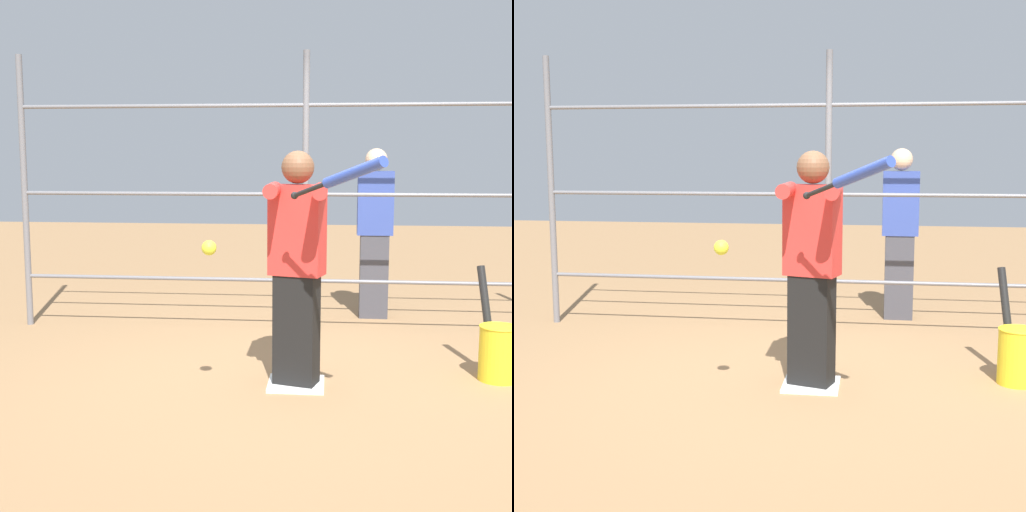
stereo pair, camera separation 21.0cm
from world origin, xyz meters
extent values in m
plane|color=#9E754C|center=(0.00, 0.00, 0.00)|extent=(24.00, 24.00, 0.00)
cube|color=white|center=(0.00, 0.00, 0.01)|extent=(0.40, 0.40, 0.02)
cylinder|color=slate|center=(0.00, -1.60, 1.28)|extent=(0.06, 0.06, 2.57)
cylinder|color=slate|center=(2.67, -1.60, 1.28)|extent=(0.06, 0.06, 2.57)
cylinder|color=slate|center=(0.00, -1.60, 0.48)|extent=(5.34, 0.04, 0.04)
cylinder|color=slate|center=(0.00, -1.60, 1.28)|extent=(5.34, 0.04, 0.04)
cylinder|color=slate|center=(0.00, -1.60, 2.08)|extent=(5.34, 0.04, 0.04)
cube|color=black|center=(0.00, 0.00, 0.40)|extent=(0.34, 0.26, 0.81)
cube|color=red|center=(0.00, 0.00, 1.12)|extent=(0.41, 0.30, 0.63)
sphere|color=brown|center=(0.00, 0.00, 1.56)|extent=(0.23, 0.23, 0.23)
cylinder|color=red|center=(-0.16, 0.27, 1.41)|extent=(0.10, 0.45, 0.10)
cylinder|color=red|center=(0.16, 0.18, 1.41)|extent=(0.10, 0.45, 0.10)
sphere|color=black|center=(0.00, 0.45, 1.39)|extent=(0.05, 0.05, 0.05)
cylinder|color=black|center=(-0.10, 0.57, 1.43)|extent=(0.23, 0.27, 0.12)
cylinder|color=#334CB2|center=(-0.35, 0.87, 1.54)|extent=(0.37, 0.42, 0.19)
sphere|color=yellow|center=(0.54, 0.51, 1.05)|extent=(0.10, 0.10, 0.10)
cylinder|color=yellow|center=(-1.47, -0.27, 0.20)|extent=(0.28, 0.28, 0.40)
torus|color=yellow|center=(-1.47, -0.27, 0.40)|extent=(0.29, 0.29, 0.01)
cylinder|color=black|center=(-1.41, -0.45, 0.42)|extent=(0.15, 0.34, 0.78)
cube|color=#3F3F47|center=(-0.68, -2.26, 0.42)|extent=(0.28, 0.17, 0.85)
cube|color=#334799|center=(-0.68, -2.26, 1.16)|extent=(0.35, 0.19, 0.63)
sphere|color=beige|center=(-0.68, -2.26, 1.60)|extent=(0.22, 0.22, 0.22)
camera|label=1|loc=(-0.22, 4.94, 1.64)|focal=50.00mm
camera|label=2|loc=(-0.43, 4.91, 1.64)|focal=50.00mm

